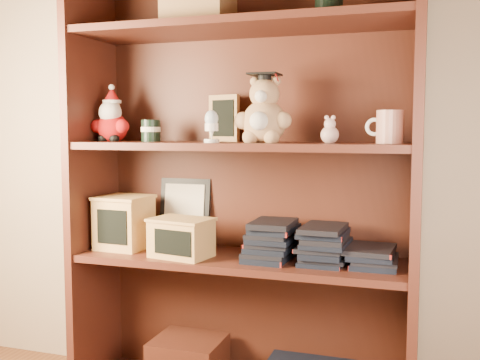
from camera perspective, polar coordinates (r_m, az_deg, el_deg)
The scene contains 16 objects.
bookcase at distance 1.99m, azimuth 0.39°, elevation -1.05°, with size 1.20×0.35×1.60m.
shelf_lower at distance 1.98m, azimuth 0.00°, elevation -8.16°, with size 1.14×0.33×0.02m.
shelf_upper at distance 1.93m, azimuth 0.00°, elevation 3.48°, with size 1.14×0.33×0.02m.
santa_plush at distance 2.13m, azimuth -12.93°, elevation 5.96°, with size 0.15×0.11×0.22m.
teachers_tin at distance 2.06m, azimuth -9.04°, elevation 4.99°, with size 0.07×0.07×0.08m.
chalkboard_plaque at distance 2.07m, azimuth -1.63°, elevation 6.21°, with size 0.13×0.09×0.17m.
egg_cup at distance 1.88m, azimuth -2.92°, elevation 5.59°, with size 0.05×0.05×0.11m.
grad_teddy_bear at distance 1.90m, azimuth 2.43°, elevation 6.56°, with size 0.20×0.17×0.24m.
pink_figurine at distance 1.86m, azimuth 9.11°, elevation 4.81°, with size 0.06×0.06×0.09m.
teacher_mug at distance 1.83m, azimuth 14.88°, elevation 5.24°, with size 0.12×0.08×0.10m.
certificate_frame at distance 2.18m, azimuth -5.64°, elevation -3.21°, with size 0.20×0.05×0.26m.
treats_box at distance 2.14m, azimuth -11.69°, elevation -4.18°, with size 0.19×0.19×0.20m.
pencils_box at distance 1.97m, azimuth -5.99°, elevation -5.80°, with size 0.23×0.18×0.14m.
book_stack_left at distance 1.94m, azimuth 3.16°, elevation -6.18°, with size 0.14×0.20×0.13m.
book_stack_mid at distance 1.90m, azimuth 8.42°, elevation -6.46°, with size 0.14×0.20×0.13m.
book_stack_right at distance 1.88m, azimuth 13.34°, elevation -7.62°, with size 0.14×0.20×0.06m.
Camera 1 is at (0.61, -0.53, 1.00)m, focal length 42.00 mm.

